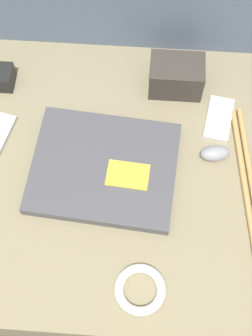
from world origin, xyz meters
name	(u,v)px	position (x,y,z in m)	size (l,w,h in m)	color
ground_plane	(126,197)	(0.00, 0.00, 0.00)	(8.00, 8.00, 0.00)	#4C4742
couch_seat	(126,185)	(0.00, 0.00, 0.08)	(0.90, 0.69, 0.16)	#847A5B
laptop	(104,169)	(-0.05, 0.00, 0.17)	(0.33, 0.28, 0.03)	#47474C
computer_mouse	(215,153)	(0.19, 0.05, 0.17)	(0.07, 0.05, 0.03)	gray
phone_black	(219,119)	(0.21, 0.15, 0.16)	(0.07, 0.12, 0.01)	silver
camera_pouch	(176,76)	(0.10, 0.23, 0.20)	(0.12, 0.08, 0.08)	#38332D
charger_brick	(3,77)	(-0.31, 0.21, 0.18)	(0.05, 0.06, 0.05)	black
cable_coil	(140,289)	(0.05, -0.25, 0.17)	(0.10, 0.10, 0.02)	white
drumstick_pair	(247,180)	(0.27, 0.00, 0.16)	(0.07, 0.35, 0.01)	tan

